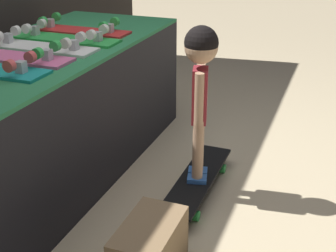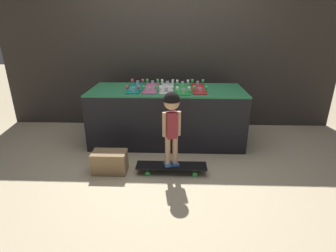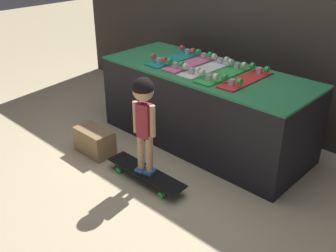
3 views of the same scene
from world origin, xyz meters
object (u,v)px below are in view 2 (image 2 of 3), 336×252
object	(u,v)px
skateboard_green_on_rack	(183,88)
skateboard_on_floor	(171,166)
skateboard_teal_on_rack	(136,87)
skateboard_pink_on_rack	(151,87)
skateboard_red_on_rack	(199,88)
child	(172,115)
storage_box	(110,162)
skateboard_white_on_rack	(167,88)

from	to	relation	value
skateboard_green_on_rack	skateboard_on_floor	size ratio (longest dim) A/B	0.81
skateboard_teal_on_rack	skateboard_pink_on_rack	world-z (taller)	same
skateboard_red_on_rack	skateboard_teal_on_rack	bearing A→B (deg)	179.89
skateboard_red_on_rack	skateboard_on_floor	xyz separation A→B (m)	(-0.33, -0.87, -0.68)
skateboard_teal_on_rack	child	bearing A→B (deg)	-60.34
child	storage_box	xyz separation A→B (m)	(-0.68, -0.01, -0.54)
skateboard_red_on_rack	storage_box	world-z (taller)	skateboard_red_on_rack
skateboard_red_on_rack	skateboard_on_floor	world-z (taller)	skateboard_red_on_rack
child	storage_box	size ratio (longest dim) A/B	2.21
skateboard_on_floor	storage_box	distance (m)	0.68
skateboard_white_on_rack	storage_box	xyz separation A→B (m)	(-0.59, -0.87, -0.64)
skateboard_white_on_rack	skateboard_red_on_rack	size ratio (longest dim) A/B	1.00
skateboard_green_on_rack	child	xyz separation A→B (m)	(-0.13, -0.83, -0.09)
skateboard_teal_on_rack	skateboard_pink_on_rack	size ratio (longest dim) A/B	1.00
skateboard_pink_on_rack	skateboard_green_on_rack	distance (m)	0.42
skateboard_white_on_rack	skateboard_red_on_rack	bearing A→B (deg)	1.54
skateboard_pink_on_rack	skateboard_white_on_rack	world-z (taller)	same
skateboard_green_on_rack	skateboard_on_floor	world-z (taller)	skateboard_green_on_rack
child	skateboard_green_on_rack	bearing A→B (deg)	66.95
skateboard_pink_on_rack	skateboard_on_floor	bearing A→B (deg)	-71.77
child	skateboard_on_floor	bearing A→B (deg)	61.49
skateboard_teal_on_rack	skateboard_green_on_rack	size ratio (longest dim) A/B	1.00
skateboard_green_on_rack	storage_box	size ratio (longest dim) A/B	1.68
skateboard_on_floor	skateboard_pink_on_rack	bearing A→B (deg)	108.23
skateboard_white_on_rack	skateboard_red_on_rack	xyz separation A→B (m)	(0.41, 0.01, 0.00)
skateboard_pink_on_rack	skateboard_red_on_rack	xyz separation A→B (m)	(0.62, -0.01, 0.00)
skateboard_teal_on_rack	skateboard_on_floor	xyz separation A→B (m)	(0.50, -0.87, -0.68)
skateboard_on_floor	child	xyz separation A→B (m)	(-0.00, -0.00, 0.59)
storage_box	skateboard_red_on_rack	bearing A→B (deg)	40.98
child	skateboard_white_on_rack	bearing A→B (deg)	80.95
skateboard_white_on_rack	skateboard_red_on_rack	distance (m)	0.41
skateboard_pink_on_rack	skateboard_on_floor	world-z (taller)	skateboard_pink_on_rack
skateboard_pink_on_rack	child	bearing A→B (deg)	-71.77
skateboard_teal_on_rack	skateboard_red_on_rack	distance (m)	0.83
skateboard_teal_on_rack	skateboard_white_on_rack	xyz separation A→B (m)	(0.41, -0.01, 0.00)
skateboard_pink_on_rack	skateboard_white_on_rack	distance (m)	0.21
skateboard_white_on_rack	skateboard_green_on_rack	world-z (taller)	same
skateboard_green_on_rack	child	bearing A→B (deg)	-98.58
skateboard_pink_on_rack	skateboard_on_floor	xyz separation A→B (m)	(0.29, -0.88, -0.68)
skateboard_teal_on_rack	child	xyz separation A→B (m)	(0.50, -0.87, -0.09)
skateboard_teal_on_rack	skateboard_red_on_rack	bearing A→B (deg)	-0.11
skateboard_pink_on_rack	storage_box	world-z (taller)	skateboard_pink_on_rack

